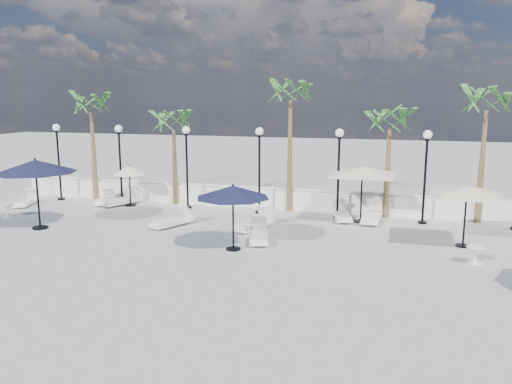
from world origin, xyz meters
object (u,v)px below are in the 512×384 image
(parasol_cream_sq_a, at_px, (362,167))
(parasol_navy_left, at_px, (35,167))
(lounger_5, at_px, (254,223))
(lounger_4, at_px, (172,221))
(lounger_0, at_px, (105,200))
(lounger_1, at_px, (26,201))
(lounger_2, at_px, (122,200))
(parasol_cream_small, at_px, (129,171))
(parasol_navy_mid, at_px, (233,192))
(lounger_3, at_px, (259,235))
(lounger_7, at_px, (372,215))
(lounger_6, at_px, (342,214))
(parasol_cream_sq_b, at_px, (467,186))

(parasol_cream_sq_a, bearing_deg, parasol_navy_left, -159.01)
(lounger_5, bearing_deg, lounger_4, -153.66)
(lounger_0, distance_m, parasol_navy_left, 5.32)
(lounger_1, relative_size, lounger_4, 0.94)
(lounger_2, relative_size, parasol_cream_small, 1.09)
(parasol_cream_small, bearing_deg, lounger_5, -20.28)
(lounger_4, height_order, parasol_navy_mid, parasol_navy_mid)
(lounger_2, bearing_deg, lounger_5, 5.31)
(lounger_3, relative_size, lounger_7, 0.94)
(parasol_navy_left, bearing_deg, parasol_cream_small, 75.56)
(lounger_4, relative_size, parasol_cream_small, 0.99)
(lounger_1, bearing_deg, lounger_6, -14.02)
(lounger_1, height_order, lounger_6, lounger_6)
(lounger_3, relative_size, parasol_navy_mid, 0.81)
(parasol_cream_sq_b, bearing_deg, parasol_cream_small, 169.39)
(parasol_navy_mid, height_order, parasol_cream_small, parasol_navy_mid)
(parasol_cream_small, bearing_deg, parasol_navy_left, -104.44)
(lounger_6, bearing_deg, lounger_4, -168.08)
(lounger_4, height_order, parasol_cream_sq_b, parasol_cream_sq_b)
(lounger_2, xyz_separation_m, lounger_6, (10.57, -0.00, -0.02))
(parasol_cream_sq_b, bearing_deg, parasol_cream_sq_a, 145.34)
(lounger_2, xyz_separation_m, parasol_navy_left, (-0.76, -4.83, 2.21))
(lounger_3, height_order, parasol_navy_mid, parasol_navy_mid)
(lounger_1, bearing_deg, parasol_cream_sq_b, -23.35)
(lounger_0, xyz_separation_m, parasol_navy_left, (0.18, -4.82, 2.26))
(lounger_6, bearing_deg, lounger_1, 171.74)
(lounger_7, distance_m, parasol_cream_sq_b, 4.67)
(lounger_2, xyz_separation_m, lounger_7, (11.81, 0.00, 0.01))
(lounger_4, height_order, parasol_cream_sq_a, parasol_cream_sq_a)
(parasol_navy_mid, bearing_deg, parasol_cream_sq_a, 53.34)
(lounger_4, bearing_deg, lounger_1, -167.17)
(parasol_navy_mid, bearing_deg, lounger_2, 144.57)
(parasol_navy_left, relative_size, parasol_cream_small, 1.60)
(parasol_navy_left, xyz_separation_m, parasol_cream_sq_b, (15.84, 2.08, -0.34))
(lounger_0, relative_size, parasol_cream_sq_b, 0.40)
(lounger_1, bearing_deg, lounger_0, 2.50)
(lounger_4, xyz_separation_m, lounger_6, (6.45, 3.07, 0.01))
(lounger_5, height_order, lounger_6, lounger_5)
(parasol_cream_sq_b, bearing_deg, lounger_7, 139.86)
(lounger_2, xyz_separation_m, parasol_navy_mid, (7.52, -5.35, 1.74))
(lounger_7, relative_size, parasol_navy_mid, 0.86)
(lounger_5, xyz_separation_m, parasol_cream_sq_a, (3.93, 2.41, 2.06))
(lounger_5, height_order, parasol_navy_mid, parasol_navy_mid)
(lounger_1, relative_size, lounger_7, 0.86)
(lounger_3, distance_m, lounger_6, 4.82)
(parasol_cream_sq_b, bearing_deg, lounger_4, -178.33)
(parasol_navy_left, bearing_deg, lounger_5, 15.33)
(lounger_7, bearing_deg, parasol_cream_sq_b, -37.32)
(lounger_3, distance_m, parasol_cream_sq_b, 7.38)
(lounger_7, bearing_deg, lounger_6, -177.04)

